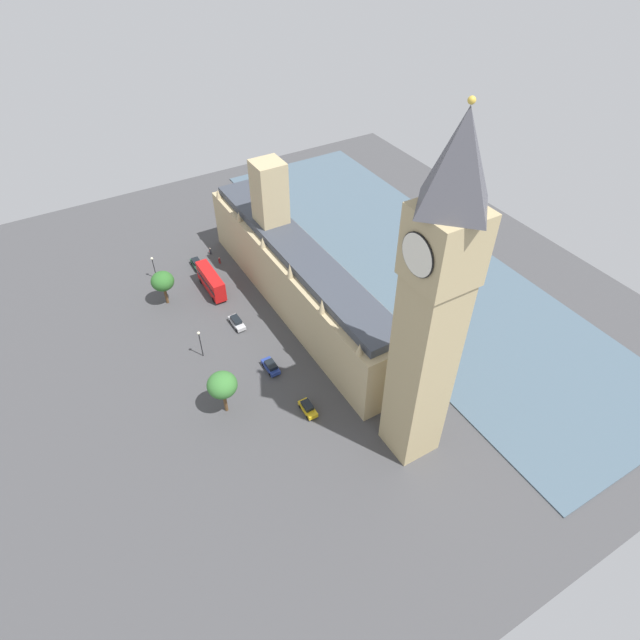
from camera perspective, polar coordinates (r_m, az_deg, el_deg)
The scene contains 15 objects.
ground_plane at distance 108.33m, azimuth -3.11°, elevation 1.14°, with size 132.23×132.23×0.00m, color #424244.
river_thames at distance 121.96m, azimuth 9.68°, elevation 5.90°, with size 37.43×119.01×0.25m, color #475B6B.
parliament_building at distance 104.94m, azimuth -2.56°, elevation 5.00°, with size 10.46×62.23×27.08m.
clock_tower at distance 67.09m, azimuth 12.05°, elevation 1.13°, with size 7.69×7.69×53.58m.
car_dark_green_opposite_hall at distance 122.49m, azimuth -13.16°, elevation 5.96°, with size 2.04×4.69×1.74m.
double_decker_bus_near_tower at distance 113.66m, azimuth -11.70°, elevation 4.16°, with size 2.69×10.51×4.75m.
car_silver_under_trees at distance 105.21m, azimuth -8.99°, elevation -0.23°, with size 1.94×4.79×1.74m.
car_blue_kerbside at distance 95.82m, azimuth -5.34°, elevation -5.00°, with size 1.97×4.41×1.74m.
car_yellow_cab_midblock at distance 89.17m, azimuth -1.33°, elevation -9.49°, with size 1.85×4.10×1.74m.
pedestrian_leading at distance 122.75m, azimuth -10.81°, elevation 6.33°, with size 0.55×0.63×1.55m.
pedestrian_far_end at distance 126.25m, azimuth -11.76°, elevation 7.30°, with size 0.65×0.56×1.62m.
plane_tree_corner at distance 111.02m, azimuth -16.66°, elevation 4.02°, with size 4.63×4.63×7.58m.
plane_tree_trailing at distance 86.62m, azimuth -10.53°, elevation -6.94°, with size 4.94×4.94×8.46m.
street_lamp_by_river_gate at distance 119.57m, azimuth -17.60°, elevation 5.83°, with size 0.56×0.56×5.58m.
street_lamp_slot_10 at distance 97.95m, azimuth -12.87°, elevation -2.04°, with size 0.56×0.56×6.05m.
Camera 1 is at (36.57, 73.76, 70.40)m, focal length 29.60 mm.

